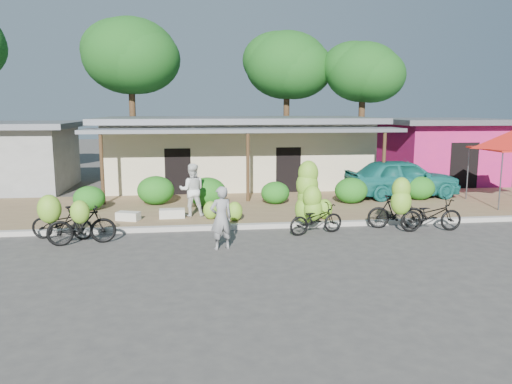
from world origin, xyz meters
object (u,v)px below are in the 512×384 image
Objects in this scene: bike_left at (81,224)px; bike_right at (398,207)px; tree_center_right at (283,64)px; vendor at (221,218)px; sack_near at (172,213)px; bystander at (192,190)px; tree_far_center at (127,54)px; tree_near_right at (359,71)px; sack_far at (128,216)px; bike_far_left at (60,220)px; teal_van at (402,178)px; bike_center at (311,204)px; bike_far_right at (431,215)px.

bike_left is 9.46m from bike_right.
tree_center_right is 18.34m from vendor.
sack_near is at bearing -85.88° from vendor.
tree_center_right is 15.12m from bystander.
tree_far_center is 13.12m from tree_near_right.
bystander is at bearing 11.43° from sack_far.
sack_near is at bearing -42.39° from bike_far_left.
teal_van is (12.46, 4.93, 0.33)m from bike_far_left.
bike_center is 2.74m from bike_right.
sack_far is (-8.49, 1.95, -0.48)m from bike_right.
teal_van is (7.88, 6.43, 0.06)m from vendor.
bystander is (-9.52, -11.02, -4.85)m from tree_near_right.
teal_van is (5.01, 4.84, 0.03)m from bike_center.
sack_far is 11.21m from teal_van.
vendor reaches higher than sack_far.
tree_near_right is 9.80m from teal_van.
tree_far_center reaches higher than teal_van.
bike_far_left is at bearing 75.73° from bike_center.
tree_center_right reaches higher than bike_left.
bike_center reaches higher than sack_far.
sack_near is at bearing 102.84° from teal_van.
sack_far is at bearing 57.61° from bike_center.
tree_center_right is 16.42m from bike_right.
bike_center is (-5.87, -13.26, -4.99)m from tree_near_right.
tree_center_right is at bearing 153.43° from tree_near_right.
bike_left is 4.27m from bystander.
tree_center_right is (9.00, 0.50, -0.38)m from tree_far_center.
bike_left is (0.73, -0.61, 0.02)m from bike_far_left.
bike_left is 1.12× the size of vendor.
bike_left is at bearing -132.06° from tree_near_right.
bike_left is 3.95m from vendor.
sack_near is at bearing 20.23° from bystander.
bike_far_right is 5.43m from teal_van.
tree_near_right is 3.42× the size of bike_center.
bike_left reaches higher than sack_near.
bike_center reaches higher than teal_van.
bike_right is at bearing -86.81° from tree_center_right.
bike_right is 8.73m from sack_far.
bike_right is (9.86, -14.90, -6.02)m from tree_far_center.
sack_near reaches higher than sack_far.
tree_near_right is 4.15× the size of bystander.
teal_van reaches higher than bike_left.
bike_far_left is at bearing -134.95° from tree_near_right.
tree_near_right is 15.35m from bystander.
bike_far_right is at bearing -99.00° from tree_near_right.
tree_far_center is at bearing -72.15° from bystander.
tree_center_right is at bearing 3.18° from tree_far_center.
vendor is (4.58, -1.50, 0.27)m from bike_far_left.
tree_far_center is 4.43× the size of bike_far_right.
bike_far_left is at bearing -146.00° from sack_near.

